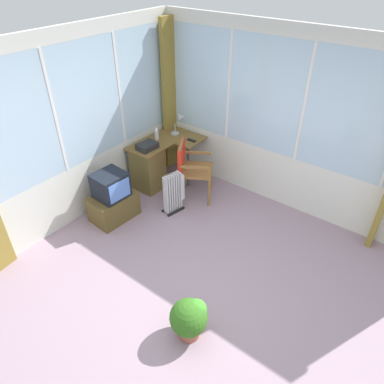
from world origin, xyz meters
TOP-DOWN VIEW (x-y plane):
  - ground at (0.00, 0.00)m, footprint 5.28×5.61m
  - north_window_panel at (0.00, 2.33)m, footprint 4.28×0.07m
  - east_window_panel at (2.17, 0.00)m, footprint 0.07×4.61m
  - curtain_corner at (2.04, 2.20)m, footprint 0.31×0.09m
  - desk at (1.27, 2.02)m, footprint 1.13×0.80m
  - desk_lamp at (1.95, 1.93)m, footprint 0.24×0.21m
  - tv_remote at (1.84, 1.61)m, footprint 0.05×0.15m
  - spray_bottle at (1.55, 2.09)m, footprint 0.06×0.06m
  - paper_tray at (1.21, 1.99)m, footprint 0.32×0.25m
  - wooden_armchair at (1.41, 1.35)m, footprint 0.66×0.66m
  - tv_on_stand at (0.33, 1.88)m, footprint 0.67×0.48m
  - space_heater at (1.01, 1.29)m, footprint 0.37×0.23m
  - potted_plant at (-0.52, -0.18)m, footprint 0.39×0.39m

SIDE VIEW (x-z plane):
  - ground at x=0.00m, z-range -0.06..0.00m
  - potted_plant at x=-0.52m, z-range 0.03..0.49m
  - space_heater at x=1.01m, z-range 0.00..0.64m
  - tv_on_stand at x=0.33m, z-range -0.05..0.70m
  - desk at x=1.27m, z-range 0.03..0.75m
  - wooden_armchair at x=1.41m, z-range 0.14..1.07m
  - tv_remote at x=1.84m, z-range 0.73..0.75m
  - paper_tray at x=1.21m, z-range 0.73..0.82m
  - spray_bottle at x=1.55m, z-range 0.72..0.94m
  - desk_lamp at x=1.95m, z-range 0.78..1.12m
  - curtain_corner at x=2.04m, z-range 0.00..2.48m
  - east_window_panel at x=2.17m, z-range 0.00..2.57m
  - north_window_panel at x=0.00m, z-range 0.00..2.57m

